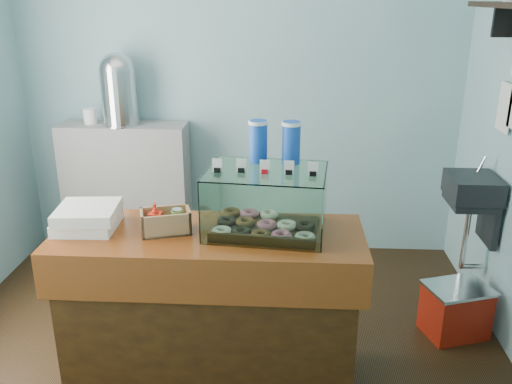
# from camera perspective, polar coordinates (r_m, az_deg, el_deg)

# --- Properties ---
(ground) EXTENTS (3.50, 3.50, 0.00)m
(ground) POSITION_cam_1_polar(r_m,az_deg,el_deg) (3.47, -3.96, -16.26)
(ground) COLOR black
(ground) RESTS_ON ground
(room_shell) EXTENTS (3.54, 3.04, 2.82)m
(room_shell) POSITION_cam_1_polar(r_m,az_deg,el_deg) (2.82, -4.25, 12.97)
(room_shell) COLOR #7DABB6
(room_shell) RESTS_ON ground
(counter) EXTENTS (1.60, 0.60, 0.90)m
(counter) POSITION_cam_1_polar(r_m,az_deg,el_deg) (3.00, -4.79, -12.05)
(counter) COLOR #45270D
(counter) RESTS_ON ground
(back_shelf) EXTENTS (1.00, 0.32, 1.10)m
(back_shelf) POSITION_cam_1_polar(r_m,az_deg,el_deg) (4.55, -13.34, 0.18)
(back_shelf) COLOR gray
(back_shelf) RESTS_ON ground
(display_case) EXTENTS (0.64, 0.50, 0.55)m
(display_case) POSITION_cam_1_polar(r_m,az_deg,el_deg) (2.77, 1.13, -0.50)
(display_case) COLOR #301E0E
(display_case) RESTS_ON counter
(condiment_crate) EXTENTS (0.28, 0.22, 0.16)m
(condiment_crate) POSITION_cam_1_polar(r_m,az_deg,el_deg) (2.81, -9.57, -3.09)
(condiment_crate) COLOR #AC7D56
(condiment_crate) RESTS_ON counter
(pastry_boxes) EXTENTS (0.33, 0.33, 0.12)m
(pastry_boxes) POSITION_cam_1_polar(r_m,az_deg,el_deg) (2.95, -17.31, -2.56)
(pastry_boxes) COLOR white
(pastry_boxes) RESTS_ON counter
(coffee_urn) EXTENTS (0.30, 0.30, 0.55)m
(coffee_urn) POSITION_cam_1_polar(r_m,az_deg,el_deg) (4.33, -14.27, 10.62)
(coffee_urn) COLOR silver
(coffee_urn) RESTS_ON back_shelf
(red_cooler) EXTENTS (0.45, 0.40, 0.34)m
(red_cooler) POSITION_cam_1_polar(r_m,az_deg,el_deg) (3.74, 20.25, -11.57)
(red_cooler) COLOR #AB1D0D
(red_cooler) RESTS_ON ground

